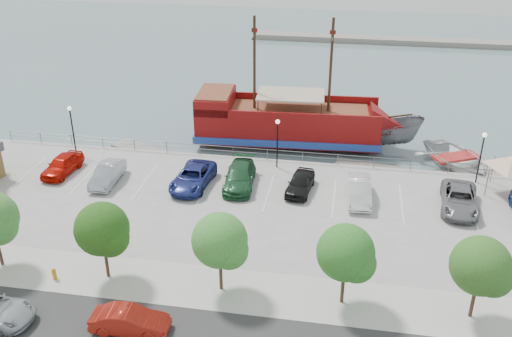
# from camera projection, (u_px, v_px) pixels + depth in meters

# --- Properties ---
(ground) EXTENTS (160.00, 160.00, 0.00)m
(ground) POSITION_uv_depth(u_px,v_px,m) (265.00, 217.00, 42.55)
(ground) COLOR slate
(sidewalk) EXTENTS (100.00, 4.00, 0.05)m
(sidewalk) POSITION_uv_depth(u_px,v_px,m) (238.00, 290.00, 33.28)
(sidewalk) COLOR beige
(sidewalk) RESTS_ON land_slab
(seawall_railing) EXTENTS (50.00, 0.06, 1.00)m
(seawall_railing) POSITION_uv_depth(u_px,v_px,m) (279.00, 155.00, 48.75)
(seawall_railing) COLOR #595C61
(seawall_railing) RESTS_ON land_slab
(far_shore) EXTENTS (40.00, 3.00, 0.80)m
(far_shore) POSITION_uv_depth(u_px,v_px,m) (382.00, 40.00, 89.34)
(far_shore) COLOR gray
(far_shore) RESTS_ON ground
(pirate_ship) EXTENTS (20.08, 6.52, 12.57)m
(pirate_ship) POSITION_uv_depth(u_px,v_px,m) (303.00, 124.00, 53.55)
(pirate_ship) COLOR maroon
(pirate_ship) RESTS_ON ground
(patrol_boat) EXTENTS (8.12, 4.18, 2.99)m
(patrol_boat) POSITION_uv_depth(u_px,v_px,m) (381.00, 135.00, 52.71)
(patrol_boat) COLOR slate
(patrol_boat) RESTS_ON ground
(speedboat) EXTENTS (8.08, 8.99, 1.53)m
(speedboat) POSITION_uv_depth(u_px,v_px,m) (455.00, 161.00, 49.50)
(speedboat) COLOR silver
(speedboat) RESTS_ON ground
(dock_west) EXTENTS (7.20, 4.73, 0.40)m
(dock_west) POSITION_uv_depth(u_px,v_px,m) (146.00, 152.00, 52.48)
(dock_west) COLOR gray
(dock_west) RESTS_ON ground
(dock_mid) EXTENTS (6.64, 2.98, 0.37)m
(dock_mid) POSITION_uv_depth(u_px,v_px,m) (372.00, 169.00, 49.36)
(dock_mid) COLOR slate
(dock_mid) RESTS_ON ground
(dock_east) EXTENTS (8.03, 4.80, 0.44)m
(dock_east) POSITION_uv_depth(u_px,v_px,m) (473.00, 176.00, 48.08)
(dock_east) COLOR gray
(dock_east) RESTS_ON ground
(street_sedan) EXTENTS (4.23, 1.66, 1.37)m
(street_sedan) POSITION_uv_depth(u_px,v_px,m) (130.00, 321.00, 29.99)
(street_sedan) COLOR #A21D12
(street_sedan) RESTS_ON street
(fire_hydrant) EXTENTS (0.27, 0.27, 0.77)m
(fire_hydrant) POSITION_uv_depth(u_px,v_px,m) (54.00, 273.00, 34.08)
(fire_hydrant) COLOR #C28107
(fire_hydrant) RESTS_ON sidewalk
(lamp_post_left) EXTENTS (0.36, 0.36, 4.28)m
(lamp_post_left) POSITION_uv_depth(u_px,v_px,m) (71.00, 121.00, 49.26)
(lamp_post_left) COLOR black
(lamp_post_left) RESTS_ON land_slab
(lamp_post_mid) EXTENTS (0.36, 0.36, 4.28)m
(lamp_post_mid) POSITION_uv_depth(u_px,v_px,m) (277.00, 135.00, 46.52)
(lamp_post_mid) COLOR black
(lamp_post_mid) RESTS_ON land_slab
(lamp_post_right) EXTENTS (0.36, 0.36, 4.28)m
(lamp_post_right) POSITION_uv_depth(u_px,v_px,m) (482.00, 149.00, 44.09)
(lamp_post_right) COLOR black
(lamp_post_right) RESTS_ON land_slab
(tree_c) EXTENTS (3.30, 3.20, 5.00)m
(tree_c) POSITION_uv_depth(u_px,v_px,m) (104.00, 231.00, 32.94)
(tree_c) COLOR #473321
(tree_c) RESTS_ON sidewalk
(tree_d) EXTENTS (3.30, 3.20, 5.00)m
(tree_d) POSITION_uv_depth(u_px,v_px,m) (222.00, 243.00, 31.88)
(tree_d) COLOR #473321
(tree_d) RESTS_ON sidewalk
(tree_e) EXTENTS (3.30, 3.20, 5.00)m
(tree_e) POSITION_uv_depth(u_px,v_px,m) (348.00, 255.00, 30.81)
(tree_e) COLOR #473321
(tree_e) RESTS_ON sidewalk
(tree_f) EXTENTS (3.30, 3.20, 5.00)m
(tree_f) POSITION_uv_depth(u_px,v_px,m) (483.00, 268.00, 29.75)
(tree_f) COLOR #473321
(tree_f) RESTS_ON sidewalk
(parked_car_a) EXTENTS (2.21, 4.65, 1.54)m
(parked_car_a) POSITION_uv_depth(u_px,v_px,m) (62.00, 165.00, 46.51)
(parked_car_a) COLOR #BD0F03
(parked_car_a) RESTS_ON land_slab
(parked_car_b) EXTENTS (1.72, 4.60, 1.50)m
(parked_car_b) POSITION_uv_depth(u_px,v_px,m) (107.00, 174.00, 45.07)
(parked_car_b) COLOR #969AA3
(parked_car_b) RESTS_ON land_slab
(parked_car_c) EXTENTS (2.92, 5.67, 1.53)m
(parked_car_c) POSITION_uv_depth(u_px,v_px,m) (193.00, 177.00, 44.55)
(parked_car_c) COLOR navy
(parked_car_c) RESTS_ON land_slab
(parked_car_d) EXTENTS (2.58, 5.59, 1.58)m
(parked_car_d) POSITION_uv_depth(u_px,v_px,m) (240.00, 177.00, 44.56)
(parked_car_d) COLOR #1E502D
(parked_car_d) RESTS_ON land_slab
(parked_car_e) EXTENTS (2.25, 4.50, 1.47)m
(parked_car_e) POSITION_uv_depth(u_px,v_px,m) (300.00, 183.00, 43.76)
(parked_car_e) COLOR black
(parked_car_e) RESTS_ON land_slab
(parked_car_f) EXTENTS (1.95, 4.90, 1.59)m
(parked_car_f) POSITION_uv_depth(u_px,v_px,m) (359.00, 190.00, 42.54)
(parked_car_f) COLOR white
(parked_car_f) RESTS_ON land_slab
(parked_car_g) EXTENTS (3.07, 5.73, 1.53)m
(parked_car_g) POSITION_uv_depth(u_px,v_px,m) (459.00, 199.00, 41.41)
(parked_car_g) COLOR slate
(parked_car_g) RESTS_ON land_slab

